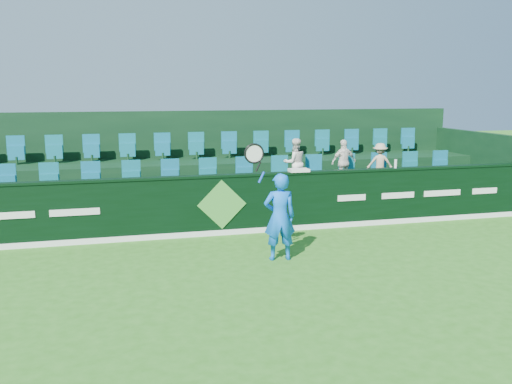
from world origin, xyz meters
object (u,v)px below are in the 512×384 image
object	(u,v)px
spectator_middle	(344,162)
spectator_right	(380,163)
towel	(299,170)
tennis_player	(279,216)
drinks_bottle	(396,164)
spectator_left	(295,163)

from	to	relation	value
spectator_middle	spectator_right	world-z (taller)	spectator_middle
towel	tennis_player	bearing A→B (deg)	-117.55
towel	drinks_bottle	distance (m)	2.44
spectator_left	spectator_right	xyz separation A→B (m)	(2.32, 0.00, -0.09)
spectator_right	spectator_middle	bearing A→B (deg)	19.21
spectator_right	drinks_bottle	world-z (taller)	spectator_right
spectator_right	towel	distance (m)	2.83
spectator_middle	spectator_right	size ratio (longest dim) A/B	1.11
tennis_player	spectator_middle	world-z (taller)	tennis_player
tennis_player	towel	size ratio (longest dim) A/B	5.18
spectator_middle	spectator_right	xyz separation A→B (m)	(1.01, 0.00, -0.06)
tennis_player	spectator_left	xyz separation A→B (m)	(1.41, 3.29, 0.55)
tennis_player	drinks_bottle	bearing A→B (deg)	31.27
tennis_player	spectator_right	distance (m)	4.99
tennis_player	towel	distance (m)	2.50
tennis_player	towel	bearing A→B (deg)	62.45
tennis_player	spectator_right	world-z (taller)	tennis_player
spectator_middle	drinks_bottle	bearing A→B (deg)	120.75
towel	spectator_left	bearing A→B (deg)	75.87
spectator_left	drinks_bottle	distance (m)	2.43
spectator_right	towel	size ratio (longest dim) A/B	2.32
spectator_left	drinks_bottle	size ratio (longest dim) A/B	5.84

